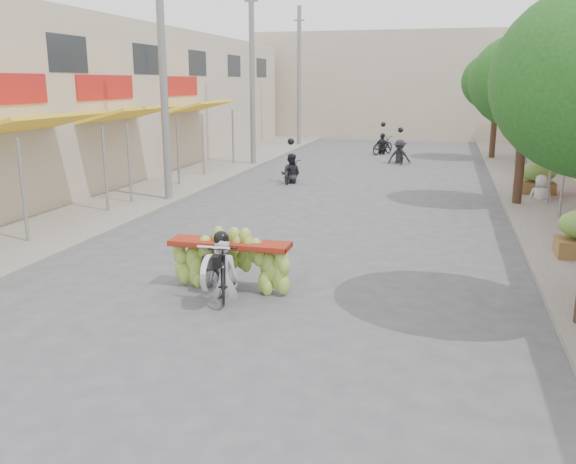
{
  "coord_description": "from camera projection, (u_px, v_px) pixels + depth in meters",
  "views": [
    {
      "loc": [
        3.16,
        -5.78,
        3.78
      ],
      "look_at": [
        0.45,
        4.73,
        1.1
      ],
      "focal_mm": 38.0,
      "sensor_mm": 36.0,
      "label": 1
    }
  ],
  "objects": [
    {
      "name": "banana_motorbike",
      "position": [
        226.0,
        257.0,
        11.05
      ],
      "size": [
        2.26,
        1.92,
        2.04
      ],
      "color": "black",
      "rests_on": "ground"
    },
    {
      "name": "sidewalk_left",
      "position": [
        165.0,
        184.0,
        22.89
      ],
      "size": [
        4.0,
        60.0,
        0.12
      ],
      "primitive_type": "cube",
      "color": "gray",
      "rests_on": "ground"
    },
    {
      "name": "ground",
      "position": [
        150.0,
        415.0,
        7.1
      ],
      "size": [
        120.0,
        120.0,
        0.0
      ],
      "primitive_type": "plane",
      "color": "#545459",
      "rests_on": "ground"
    },
    {
      "name": "pedestrian",
      "position": [
        542.0,
        175.0,
        19.42
      ],
      "size": [
        0.78,
        0.48,
        1.55
      ],
      "rotation": [
        0.0,
        0.0,
        3.18
      ],
      "color": "silver",
      "rests_on": "ground"
    },
    {
      "name": "bg_motorbike_c",
      "position": [
        383.0,
        140.0,
        32.41
      ],
      "size": [
        1.33,
        1.82,
        1.95
      ],
      "color": "black",
      "rests_on": "ground"
    },
    {
      "name": "utility_pole_far",
      "position": [
        252.0,
        76.0,
        27.19
      ],
      "size": [
        0.6,
        0.24,
        8.0
      ],
      "color": "slate",
      "rests_on": "ground"
    },
    {
      "name": "utility_pole_mid",
      "position": [
        163.0,
        73.0,
        18.73
      ],
      "size": [
        0.6,
        0.24,
        8.0
      ],
      "color": "slate",
      "rests_on": "ground"
    },
    {
      "name": "street_tree_mid",
      "position": [
        528.0,
        82.0,
        18.05
      ],
      "size": [
        3.4,
        3.4,
        5.25
      ],
      "color": "#3A2719",
      "rests_on": "ground"
    },
    {
      "name": "far_building",
      "position": [
        402.0,
        86.0,
        41.98
      ],
      "size": [
        20.0,
        6.0,
        7.0
      ],
      "primitive_type": "cube",
      "color": "#BCAC95",
      "rests_on": "ground"
    },
    {
      "name": "produce_crate_far",
      "position": [
        537.0,
        176.0,
        20.47
      ],
      "size": [
        1.2,
        0.88,
        1.16
      ],
      "color": "brown",
      "rests_on": "ground"
    },
    {
      "name": "bg_motorbike_a",
      "position": [
        291.0,
        163.0,
        23.24
      ],
      "size": [
        0.81,
        1.52,
        1.95
      ],
      "color": "black",
      "rests_on": "ground"
    },
    {
      "name": "bg_motorbike_b",
      "position": [
        400.0,
        146.0,
        28.75
      ],
      "size": [
        1.16,
        1.9,
        1.95
      ],
      "color": "black",
      "rests_on": "ground"
    },
    {
      "name": "shophouse_row_left",
      "position": [
        24.0,
        104.0,
        22.43
      ],
      "size": [
        9.77,
        40.0,
        6.0
      ],
      "color": "#BCAC95",
      "rests_on": "ground"
    },
    {
      "name": "street_tree_far",
      "position": [
        498.0,
        82.0,
        29.33
      ],
      "size": [
        3.4,
        3.4,
        5.25
      ],
      "color": "#3A2719",
      "rests_on": "ground"
    },
    {
      "name": "sidewalk_right",
      "position": [
        566.0,
        201.0,
        19.49
      ],
      "size": [
        4.0,
        60.0,
        0.12
      ],
      "primitive_type": "cube",
      "color": "gray",
      "rests_on": "ground"
    },
    {
      "name": "utility_pole_back",
      "position": [
        299.0,
        77.0,
        35.65
      ],
      "size": [
        0.6,
        0.24,
        8.0
      ],
      "color": "slate",
      "rests_on": "ground"
    }
  ]
}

